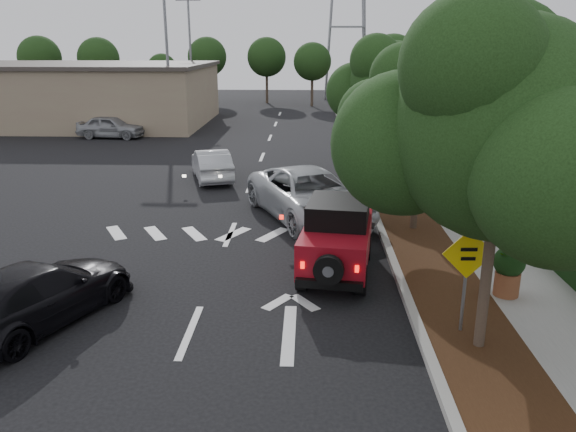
{
  "coord_description": "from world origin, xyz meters",
  "views": [
    {
      "loc": [
        2.35,
        -10.01,
        5.58
      ],
      "look_at": [
        1.87,
        3.0,
        1.53
      ],
      "focal_mm": 35.0,
      "sensor_mm": 36.0,
      "label": 1
    }
  ],
  "objects_px": {
    "black_suv_oncoming": "(37,294)",
    "red_jeep": "(338,236)",
    "speed_hump_sign": "(467,267)",
    "silver_suv_ahead": "(310,195)"
  },
  "relations": [
    {
      "from": "black_suv_oncoming",
      "to": "red_jeep",
      "type": "bearing_deg",
      "value": -132.19
    },
    {
      "from": "red_jeep",
      "to": "speed_hump_sign",
      "type": "distance_m",
      "value": 4.0
    },
    {
      "from": "red_jeep",
      "to": "black_suv_oncoming",
      "type": "relative_size",
      "value": 0.84
    },
    {
      "from": "silver_suv_ahead",
      "to": "black_suv_oncoming",
      "type": "relative_size",
      "value": 1.3
    },
    {
      "from": "red_jeep",
      "to": "speed_hump_sign",
      "type": "xyz_separation_m",
      "value": [
        2.3,
        -3.23,
        0.54
      ]
    },
    {
      "from": "black_suv_oncoming",
      "to": "speed_hump_sign",
      "type": "height_order",
      "value": "speed_hump_sign"
    },
    {
      "from": "silver_suv_ahead",
      "to": "speed_hump_sign",
      "type": "relative_size",
      "value": 2.71
    },
    {
      "from": "red_jeep",
      "to": "black_suv_oncoming",
      "type": "xyz_separation_m",
      "value": [
        -6.28,
        -2.98,
        -0.29
      ]
    },
    {
      "from": "red_jeep",
      "to": "silver_suv_ahead",
      "type": "bearing_deg",
      "value": 107.23
    },
    {
      "from": "black_suv_oncoming",
      "to": "silver_suv_ahead",
      "type": "bearing_deg",
      "value": -104.66
    }
  ]
}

